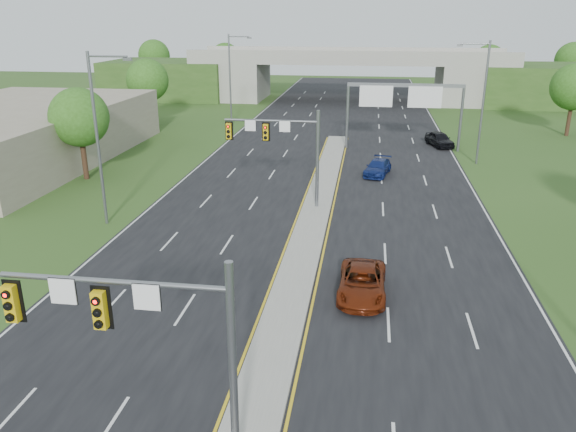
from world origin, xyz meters
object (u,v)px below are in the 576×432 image
Objects in this scene: signal_mast_far at (285,143)px; sign_gantry at (403,98)px; car_far_a at (362,283)px; car_far_b at (378,167)px; car_far_c at (440,139)px; overpass at (349,78)px; signal_mast_near at (151,334)px.

signal_mast_far reaches higher than sign_gantry.
car_far_a is 1.11× the size of car_far_b.
signal_mast_far is 1.42× the size of car_far_a.
sign_gantry is 6.46m from car_far_c.
overpass is at bearing 90.52° from car_far_c.
car_far_c is at bearing 74.43° from signal_mast_near.
overpass is (-6.68, 35.08, -1.69)m from sign_gantry.
signal_mast_near is at bearing -114.36° from car_far_a.
signal_mast_near and signal_mast_far have the same top height.
car_far_a is 35.70m from car_far_c.
signal_mast_far reaches higher than car_far_a.
signal_mast_near is 49.06m from car_far_c.
signal_mast_near is 1.56× the size of car_far_c.
sign_gantry is at bearing 65.89° from signal_mast_far.
sign_gantry is 2.36× the size of car_far_a.
car_far_b is (-2.33, -10.18, -4.58)m from sign_gantry.
signal_mast_near is at bearing -101.25° from sign_gantry.
signal_mast_near is 1.00× the size of signal_mast_far.
signal_mast_far is 1.58× the size of car_far_b.
signal_mast_far is 12.51m from car_far_b.
car_far_c is (13.12, 47.10, -3.94)m from signal_mast_near.
signal_mast_near is 25.00m from signal_mast_far.
signal_mast_far is at bearing -111.75° from car_far_b.
overpass reaches higher than car_far_c.
car_far_a reaches higher than car_far_b.
car_far_b is (0.90, 22.63, -0.04)m from car_far_a.
overpass is at bearing 107.76° from car_far_b.
signal_mast_near is at bearing -123.29° from car_far_c.
car_far_a is (3.46, -67.90, -2.85)m from overpass.
car_far_c reaches higher than car_far_a.
signal_mast_near is 0.09× the size of overpass.
car_far_a is 1.10× the size of car_far_c.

